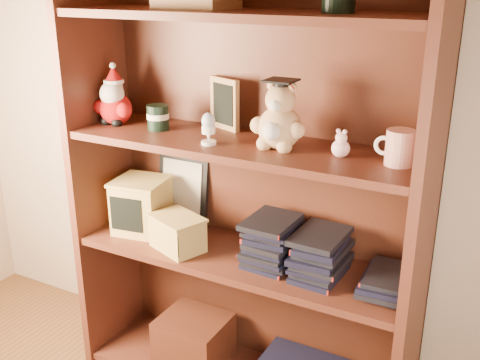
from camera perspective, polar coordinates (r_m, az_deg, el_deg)
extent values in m
cube|color=tan|center=(1.87, 4.86, 13.97)|extent=(3.00, 0.04, 2.50)
cube|color=#512417|center=(2.16, -13.82, 2.00)|extent=(0.03, 0.35, 1.60)
cube|color=#512417|center=(1.66, 18.16, -3.91)|extent=(0.03, 0.35, 1.60)
cube|color=#4C2214|center=(1.97, 2.28, 0.89)|extent=(1.20, 0.02, 1.60)
cube|color=#512417|center=(1.72, 0.00, 16.45)|extent=(1.14, 0.33, 0.02)
cube|color=#4C2214|center=(2.24, -4.69, -15.76)|extent=(0.25, 0.22, 0.18)
cube|color=#512417|center=(1.94, 0.00, -7.88)|extent=(1.14, 0.33, 0.02)
cube|color=#512417|center=(1.79, 0.00, 3.54)|extent=(1.14, 0.33, 0.02)
sphere|color=#A50F0F|center=(2.05, -12.50, 7.06)|extent=(0.11, 0.11, 0.11)
sphere|color=#A50F0F|center=(2.07, -13.96, 7.20)|extent=(0.05, 0.05, 0.05)
sphere|color=#A50F0F|center=(2.00, -11.71, 6.96)|extent=(0.05, 0.05, 0.05)
sphere|color=black|center=(2.05, -13.43, 5.84)|extent=(0.04, 0.04, 0.04)
sphere|color=black|center=(2.02, -12.42, 5.71)|extent=(0.04, 0.04, 0.04)
sphere|color=white|center=(2.03, -12.88, 8.55)|extent=(0.09, 0.09, 0.09)
sphere|color=#D8B293|center=(2.03, -12.66, 9.15)|extent=(0.06, 0.06, 0.06)
cone|color=#A50F0F|center=(2.03, -12.76, 10.47)|extent=(0.07, 0.07, 0.06)
sphere|color=white|center=(2.02, -12.82, 11.27)|extent=(0.02, 0.02, 0.02)
cylinder|color=white|center=(2.03, -12.70, 9.76)|extent=(0.07, 0.07, 0.01)
cylinder|color=black|center=(1.94, -8.32, 6.31)|extent=(0.07, 0.07, 0.08)
cylinder|color=beige|center=(1.94, -8.33, 6.46)|extent=(0.08, 0.08, 0.02)
cube|color=#9E7547|center=(1.92, -1.58, 7.75)|extent=(0.13, 0.07, 0.18)
cube|color=black|center=(1.91, -1.74, 7.69)|extent=(0.10, 0.04, 0.14)
cube|color=#9E7547|center=(1.96, -1.13, 5.82)|extent=(0.08, 0.08, 0.01)
cylinder|color=white|center=(1.75, -3.19, 3.81)|extent=(0.05, 0.05, 0.01)
cone|color=white|center=(1.75, -3.21, 4.48)|extent=(0.02, 0.02, 0.03)
cylinder|color=white|center=(1.74, -3.22, 5.14)|extent=(0.04, 0.04, 0.02)
ellipsoid|color=silver|center=(1.74, -3.24, 6.00)|extent=(0.04, 0.04, 0.05)
sphere|color=tan|center=(1.71, 4.06, 5.31)|extent=(0.13, 0.13, 0.13)
sphere|color=white|center=(1.66, 3.24, 4.98)|extent=(0.06, 0.06, 0.06)
sphere|color=tan|center=(1.72, 1.91, 5.58)|extent=(0.05, 0.05, 0.05)
sphere|color=tan|center=(1.67, 5.73, 5.06)|extent=(0.05, 0.05, 0.05)
sphere|color=tan|center=(1.70, 2.47, 3.72)|extent=(0.05, 0.05, 0.05)
sphere|color=tan|center=(1.68, 4.52, 3.41)|extent=(0.05, 0.05, 0.05)
sphere|color=tan|center=(1.69, 4.13, 8.12)|extent=(0.09, 0.09, 0.09)
sphere|color=white|center=(1.66, 3.57, 7.57)|extent=(0.04, 0.04, 0.04)
sphere|color=tan|center=(1.71, 3.26, 9.54)|extent=(0.03, 0.03, 0.03)
sphere|color=tan|center=(1.68, 5.34, 9.33)|extent=(0.03, 0.03, 0.03)
cylinder|color=black|center=(1.68, 4.17, 9.71)|extent=(0.04, 0.04, 0.02)
cube|color=black|center=(1.68, 4.18, 10.06)|extent=(0.09, 0.09, 0.01)
cylinder|color=#A50F0F|center=(1.65, 5.27, 9.46)|extent=(0.00, 0.04, 0.03)
sphere|color=beige|center=(1.65, 10.19, 3.18)|extent=(0.05, 0.05, 0.05)
sphere|color=beige|center=(1.64, 10.25, 4.24)|extent=(0.03, 0.03, 0.03)
sphere|color=beige|center=(1.64, 9.97, 4.94)|extent=(0.01, 0.01, 0.01)
sphere|color=beige|center=(1.64, 10.62, 4.84)|extent=(0.01, 0.01, 0.01)
cylinder|color=silver|center=(1.60, 15.95, 3.17)|extent=(0.08, 0.08, 0.10)
torus|color=white|center=(1.61, 14.40, 3.41)|extent=(0.06, 0.01, 0.06)
cube|color=black|center=(2.14, -5.81, -0.92)|extent=(0.21, 0.05, 0.27)
cube|color=beige|center=(2.13, -5.97, -1.01)|extent=(0.17, 0.04, 0.22)
cube|color=tan|center=(2.10, -9.96, -2.64)|extent=(0.20, 0.20, 0.19)
cube|color=black|center=(2.04, -11.49, -3.47)|extent=(0.12, 0.02, 0.13)
cube|color=tan|center=(2.07, -10.12, -0.12)|extent=(0.21, 0.21, 0.01)
cube|color=tan|center=(1.96, -6.36, -5.44)|extent=(0.21, 0.18, 0.11)
cube|color=black|center=(1.91, -7.44, -6.15)|extent=(0.12, 0.05, 0.07)
cube|color=tan|center=(1.93, -6.43, -3.83)|extent=(0.22, 0.19, 0.01)
cube|color=black|center=(1.88, 3.32, -8.14)|extent=(0.14, 0.20, 0.02)
cube|color=black|center=(1.87, 3.33, -7.70)|extent=(0.14, 0.20, 0.02)
cube|color=black|center=(1.87, 3.34, -7.27)|extent=(0.14, 0.20, 0.02)
cube|color=black|center=(1.86, 3.35, -6.83)|extent=(0.14, 0.20, 0.02)
cube|color=black|center=(1.85, 3.36, -6.39)|extent=(0.14, 0.20, 0.02)
cube|color=black|center=(1.84, 3.37, -5.94)|extent=(0.14, 0.20, 0.02)
cube|color=black|center=(1.84, 3.38, -5.49)|extent=(0.14, 0.20, 0.02)
cube|color=black|center=(1.83, 3.39, -5.04)|extent=(0.14, 0.20, 0.02)
cube|color=black|center=(1.82, 3.40, -4.58)|extent=(0.14, 0.20, 0.02)
cube|color=black|center=(1.82, 3.41, -4.12)|extent=(0.14, 0.20, 0.02)
cube|color=black|center=(1.83, 8.15, -9.24)|extent=(0.14, 0.20, 0.02)
cube|color=black|center=(1.82, 8.17, -8.80)|extent=(0.14, 0.20, 0.02)
cube|color=black|center=(1.81, 8.20, -8.35)|extent=(0.14, 0.20, 0.02)
cube|color=black|center=(1.80, 8.22, -7.91)|extent=(0.14, 0.20, 0.02)
cube|color=black|center=(1.80, 8.25, -7.45)|extent=(0.14, 0.20, 0.02)
cube|color=black|center=(1.79, 8.27, -7.00)|extent=(0.14, 0.20, 0.02)
cube|color=black|center=(1.78, 8.30, -6.54)|extent=(0.14, 0.20, 0.02)
cube|color=black|center=(1.77, 8.32, -6.08)|extent=(0.14, 0.20, 0.02)
cube|color=black|center=(1.78, 14.59, -10.60)|extent=(0.14, 0.20, 0.02)
cube|color=black|center=(1.77, 14.64, -10.15)|extent=(0.14, 0.20, 0.02)
cube|color=black|center=(1.76, 14.68, -9.70)|extent=(0.14, 0.20, 0.02)
cube|color=black|center=(1.75, 14.73, -9.25)|extent=(0.14, 0.20, 0.02)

